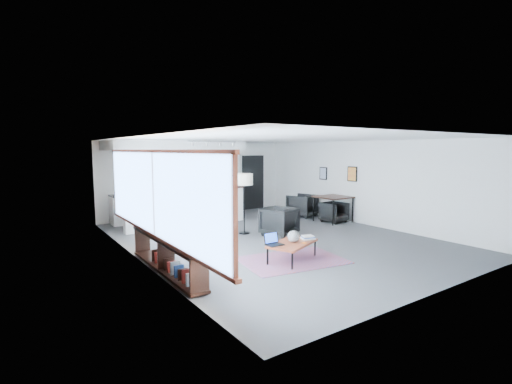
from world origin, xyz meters
TOP-DOWN VIEW (x-y plane):
  - room at (0.00, 0.00)m, footprint 7.02×9.02m
  - window at (-3.46, -0.90)m, footprint 0.10×5.95m
  - console at (-3.30, -1.05)m, footprint 0.35×3.00m
  - kitchenette at (-1.20, 3.71)m, footprint 4.20×1.96m
  - doorway at (2.30, 4.42)m, footprint 1.10×0.12m
  - track_light at (-0.59, 2.20)m, footprint 1.60×0.07m
  - wall_art_lower at (3.47, 0.40)m, footprint 0.03×0.38m
  - wall_art_upper at (3.47, 1.70)m, footprint 0.03×0.34m
  - kilim_rug at (-0.84, -1.80)m, footprint 2.33×1.77m
  - coffee_table at (-0.84, -1.80)m, footprint 1.36×1.07m
  - laptop at (-1.30, -1.72)m, footprint 0.34×0.28m
  - ceramic_pot at (-0.83, -1.83)m, footprint 0.26×0.26m
  - book_stack at (-0.39, -1.78)m, footprint 0.32×0.29m
  - coaster at (-0.69, -1.99)m, footprint 0.10×0.10m
  - armchair_left at (-1.75, 0.82)m, footprint 0.87×0.82m
  - armchair_right at (0.34, 0.18)m, footprint 1.03×1.00m
  - floor_lamp at (-0.31, 0.91)m, footprint 0.62×0.62m
  - dining_table at (2.97, 0.73)m, footprint 0.99×0.99m
  - dining_chair_near at (2.94, 0.64)m, footprint 0.65×0.61m
  - dining_chair_far at (2.76, 1.98)m, footprint 0.89×0.86m
  - microwave at (-0.77, 4.15)m, footprint 0.56×0.34m

SIDE VIEW (x-z plane):
  - kilim_rug at x=-0.84m, z-range 0.00..0.01m
  - dining_chair_near at x=2.94m, z-range 0.00..0.61m
  - console at x=-3.30m, z-range -0.07..0.73m
  - coffee_table at x=-0.84m, z-range 0.17..0.56m
  - dining_chair_far at x=2.76m, z-range 0.00..0.73m
  - coaster at x=-0.69m, z-range 0.39..0.40m
  - armchair_right at x=0.34m, z-range 0.00..0.85m
  - armchair_left at x=-1.75m, z-range 0.00..0.86m
  - book_stack at x=-0.39m, z-range 0.39..0.47m
  - laptop at x=-1.30m, z-range 0.34..0.58m
  - ceramic_pot at x=-0.83m, z-range 0.39..0.65m
  - dining_table at x=2.97m, z-range 0.34..1.17m
  - doorway at x=2.30m, z-range 0.00..2.15m
  - microwave at x=-0.77m, z-range 0.93..1.29m
  - room at x=0.00m, z-range -0.01..2.61m
  - kitchenette at x=-1.20m, z-range 0.08..2.68m
  - floor_lamp at x=-0.31m, z-range 0.62..2.29m
  - window at x=-3.46m, z-range 0.63..2.29m
  - wall_art_upper at x=3.47m, z-range 1.28..1.72m
  - wall_art_lower at x=3.47m, z-range 1.31..1.79m
  - track_light at x=-0.59m, z-range 2.45..2.60m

